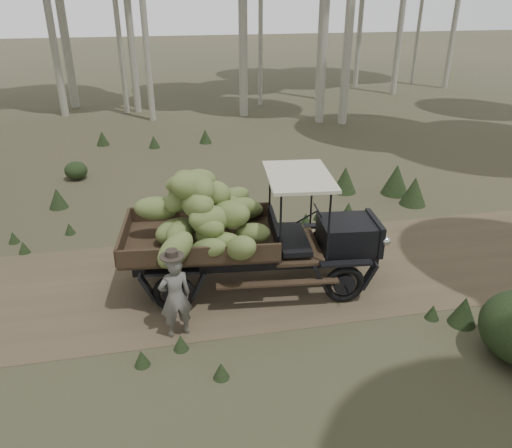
# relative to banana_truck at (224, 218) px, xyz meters

# --- Properties ---
(ground) EXTENTS (120.00, 120.00, 0.00)m
(ground) POSITION_rel_banana_truck_xyz_m (-0.61, 0.32, -1.60)
(ground) COLOR #473D2B
(ground) RESTS_ON ground
(dirt_track) EXTENTS (70.00, 4.00, 0.01)m
(dirt_track) POSITION_rel_banana_truck_xyz_m (-0.61, 0.32, -1.59)
(dirt_track) COLOR brown
(dirt_track) RESTS_ON ground
(banana_truck) EXTENTS (5.42, 2.72, 2.69)m
(banana_truck) POSITION_rel_banana_truck_xyz_m (0.00, 0.00, 0.00)
(banana_truck) COLOR black
(banana_truck) RESTS_ON ground
(farmer) EXTENTS (0.65, 0.51, 1.73)m
(farmer) POSITION_rel_banana_truck_xyz_m (-1.08, -1.37, -0.78)
(farmer) COLOR #5C5A54
(farmer) RESTS_ON ground
(undergrowth) EXTENTS (22.19, 23.47, 1.40)m
(undergrowth) POSITION_rel_banana_truck_xyz_m (-1.15, -2.70, -1.05)
(undergrowth) COLOR #233319
(undergrowth) RESTS_ON ground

